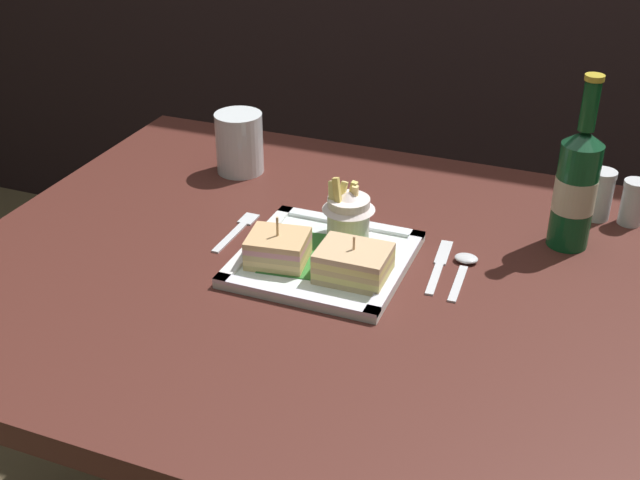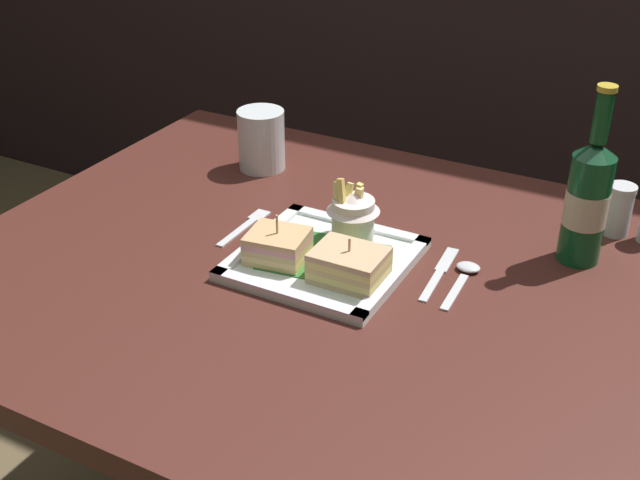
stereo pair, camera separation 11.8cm
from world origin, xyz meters
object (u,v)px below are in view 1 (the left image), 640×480
at_px(fork, 238,230).
at_px(knife, 440,264).
at_px(sandwich_half_left, 278,249).
at_px(square_plate, 324,259).
at_px(beer_bottle, 576,186).
at_px(water_glass, 240,147).
at_px(sandwich_half_right, 353,263).
at_px(fries_cup, 348,210).
at_px(pepper_shaker, 632,205).
at_px(salt_shaker, 599,198).
at_px(spoon, 464,265).
at_px(dining_table, 316,337).

distance_m(fork, knife, 0.32).
height_order(sandwich_half_left, knife, sandwich_half_left).
xyz_separation_m(square_plate, beer_bottle, (0.33, 0.19, 0.09)).
height_order(water_glass, knife, water_glass).
bearing_deg(sandwich_half_right, fork, 160.56).
distance_m(fries_cup, beer_bottle, 0.34).
distance_m(water_glass, pepper_shaker, 0.67).
bearing_deg(beer_bottle, square_plate, -149.73).
bearing_deg(pepper_shaker, salt_shaker, 180.00).
bearing_deg(beer_bottle, sandwich_half_right, -139.92).
bearing_deg(spoon, fries_cup, 177.91).
height_order(fries_cup, beer_bottle, beer_bottle).
bearing_deg(square_plate, pepper_shaker, 35.82).
xyz_separation_m(sandwich_half_right, knife, (0.10, 0.09, -0.03)).
height_order(sandwich_half_left, fork, sandwich_half_left).
height_order(sandwich_half_left, water_glass, water_glass).
height_order(square_plate, fries_cup, fries_cup).
bearing_deg(sandwich_half_right, knife, 42.43).
bearing_deg(dining_table, sandwich_half_right, -23.12).
height_order(salt_shaker, pepper_shaker, salt_shaker).
xyz_separation_m(dining_table, pepper_shaker, (0.42, 0.30, 0.17)).
relative_size(square_plate, fork, 1.82).
relative_size(beer_bottle, fork, 2.03).
bearing_deg(sandwich_half_left, knife, 23.17).
relative_size(fries_cup, salt_shaker, 1.23).
distance_m(sandwich_half_left, pepper_shaker, 0.58).
bearing_deg(water_glass, beer_bottle, -5.62).
height_order(square_plate, sandwich_half_left, sandwich_half_left).
height_order(fork, knife, same).
height_order(sandwich_half_right, fries_cup, fries_cup).
relative_size(fork, pepper_shaker, 1.78).
bearing_deg(dining_table, salt_shaker, 39.25).
xyz_separation_m(sandwich_half_right, water_glass, (-0.32, 0.28, 0.01)).
distance_m(sandwich_half_left, fries_cup, 0.13).
bearing_deg(sandwich_half_left, water_glass, 125.54).
relative_size(square_plate, sandwich_half_left, 2.58).
relative_size(sandwich_half_left, sandwich_half_right, 0.94).
xyz_separation_m(fries_cup, beer_bottle, (0.31, 0.12, 0.04)).
bearing_deg(square_plate, fork, 165.28).
bearing_deg(pepper_shaker, water_glass, -175.84).
bearing_deg(pepper_shaker, beer_bottle, -128.64).
bearing_deg(water_glass, salt_shaker, 4.50).
height_order(square_plate, sandwich_half_right, sandwich_half_right).
distance_m(beer_bottle, pepper_shaker, 0.15).
distance_m(sandwich_half_left, water_glass, 0.35).
height_order(sandwich_half_left, beer_bottle, beer_bottle).
relative_size(sandwich_half_left, knife, 0.60).
xyz_separation_m(sandwich_half_right, spoon, (0.14, 0.10, -0.03)).
bearing_deg(water_glass, dining_table, -45.49).
distance_m(sandwich_half_right, knife, 0.14).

